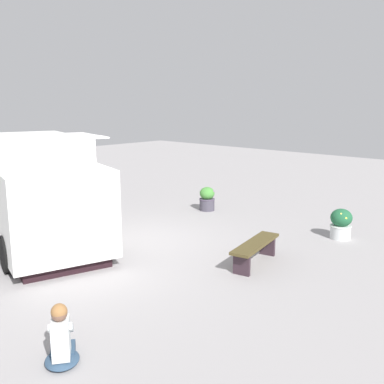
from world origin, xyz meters
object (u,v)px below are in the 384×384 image
plaza_bench (255,248)px  planter_flowering_side (90,192)px  person_customer (61,339)px  food_truck (37,193)px  planter_flowering_far (207,199)px  planter_flowering_near (341,223)px

plaza_bench → planter_flowering_side: bearing=172.6°
person_customer → planter_flowering_side: (-7.48, 5.59, 0.05)m
food_truck → person_customer: 5.48m
planter_flowering_far → plaza_bench: (3.80, -2.85, -0.01)m
food_truck → plaza_bench: bearing=26.1°
person_customer → planter_flowering_near: (0.32, 7.53, 0.06)m
planter_flowering_near → plaza_bench: 2.94m
food_truck → person_customer: food_truck is taller
person_customer → food_truck: bearing=154.2°
food_truck → plaza_bench: 5.26m
person_customer → planter_flowering_near: bearing=87.6°
person_customer → plaza_bench: 4.65m
food_truck → planter_flowering_side: food_truck is taller
planter_flowering_near → planter_flowering_side: planter_flowering_near is taller
planter_flowering_far → person_customer: bearing=-61.9°
planter_flowering_far → plaza_bench: 4.75m
food_truck → planter_flowering_near: size_ratio=7.06×
food_truck → plaza_bench: food_truck is taller
food_truck → planter_flowering_far: (0.87, 5.14, -0.83)m
person_customer → planter_flowering_near: size_ratio=1.10×
planter_flowering_near → planter_flowering_far: (-4.32, -0.04, -0.02)m
food_truck → planter_flowering_far: food_truck is taller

